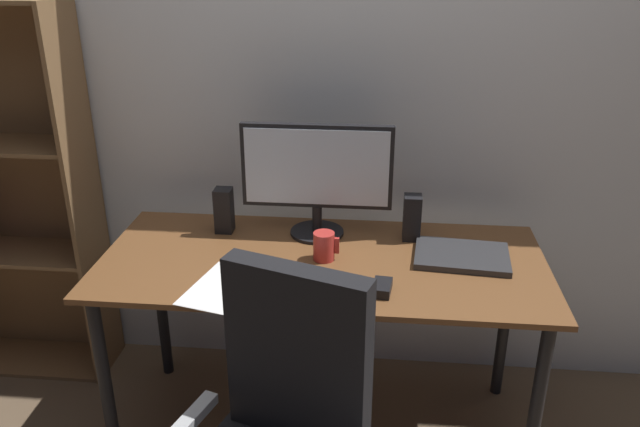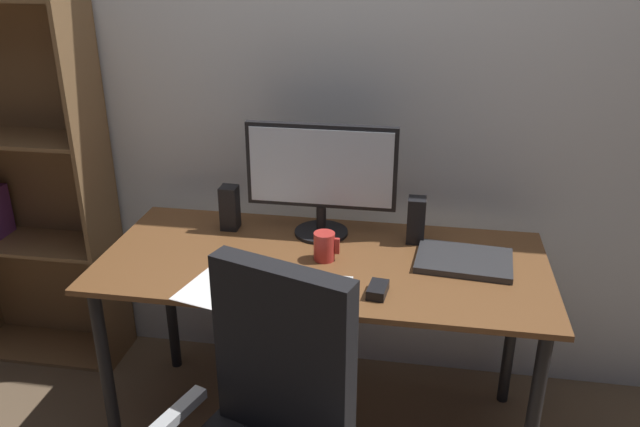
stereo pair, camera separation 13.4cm
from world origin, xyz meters
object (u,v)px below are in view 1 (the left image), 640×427
(mouse, at_px, (382,288))
(laptop, at_px, (462,256))
(desk, at_px, (322,281))
(speaker_right, at_px, (412,218))
(monitor, at_px, (317,173))
(coffee_mug, at_px, (324,246))
(speaker_left, at_px, (224,210))
(keyboard, at_px, (310,284))
(bookshelf, at_px, (3,200))

(mouse, bearing_deg, laptop, 49.81)
(desk, height_order, speaker_right, speaker_right)
(laptop, relative_size, speaker_right, 1.88)
(monitor, xyz_separation_m, coffee_mug, (0.05, -0.20, -0.19))
(coffee_mug, xyz_separation_m, speaker_left, (-0.39, 0.19, 0.03))
(laptop, bearing_deg, keyboard, -148.79)
(bookshelf, bearing_deg, laptop, -9.03)
(monitor, height_order, keyboard, monitor)
(bookshelf, bearing_deg, coffee_mug, -13.90)
(mouse, height_order, speaker_right, speaker_right)
(desk, distance_m, coffee_mug, 0.14)
(laptop, distance_m, bookshelf, 1.86)
(desk, relative_size, mouse, 16.04)
(speaker_left, height_order, speaker_right, same)
(mouse, bearing_deg, monitor, 127.87)
(laptop, bearing_deg, speaker_left, 175.70)
(laptop, bearing_deg, speaker_right, 144.73)
(speaker_right, bearing_deg, monitor, 178.70)
(speaker_left, bearing_deg, laptop, -9.50)
(monitor, xyz_separation_m, laptop, (0.52, -0.15, -0.23))
(monitor, bearing_deg, speaker_right, -1.30)
(speaker_right, distance_m, bookshelf, 1.67)
(desk, bearing_deg, mouse, -44.77)
(keyboard, distance_m, bookshelf, 1.44)
(monitor, height_order, mouse, monitor)
(monitor, height_order, bookshelf, bookshelf)
(bookshelf, bearing_deg, desk, -14.14)
(monitor, bearing_deg, desk, -78.97)
(mouse, xyz_separation_m, laptop, (0.27, 0.26, -0.01))
(monitor, bearing_deg, keyboard, -87.41)
(monitor, height_order, speaker_right, monitor)
(monitor, bearing_deg, laptop, -16.44)
(keyboard, bearing_deg, desk, 82.54)
(desk, xyz_separation_m, laptop, (0.48, 0.05, 0.10))
(keyboard, height_order, speaker_left, speaker_left)
(monitor, relative_size, bookshelf, 0.35)
(mouse, relative_size, speaker_right, 0.56)
(monitor, height_order, laptop, monitor)
(monitor, xyz_separation_m, speaker_right, (0.35, -0.01, -0.16))
(bookshelf, bearing_deg, monitor, -6.00)
(desk, xyz_separation_m, mouse, (0.21, -0.21, 0.10))
(desk, distance_m, speaker_left, 0.47)
(desk, xyz_separation_m, keyboard, (-0.02, -0.20, 0.10))
(desk, xyz_separation_m, speaker_right, (0.31, 0.20, 0.17))
(desk, relative_size, laptop, 4.81)
(keyboard, bearing_deg, monitor, 91.44)
(keyboard, bearing_deg, bookshelf, 156.94)
(desk, bearing_deg, keyboard, -96.31)
(speaker_left, relative_size, speaker_right, 1.00)
(mouse, height_order, bookshelf, bookshelf)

